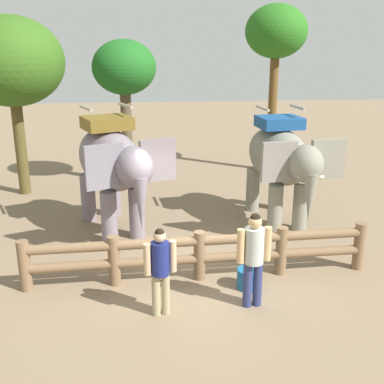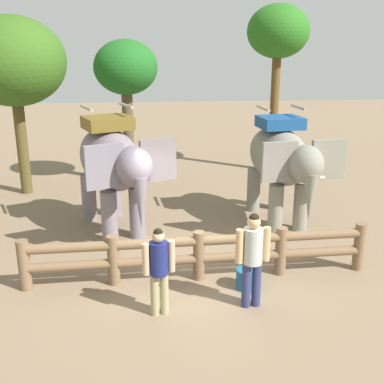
% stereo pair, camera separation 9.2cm
% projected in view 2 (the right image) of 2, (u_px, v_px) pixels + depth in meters
% --- Properties ---
extents(ground_plane, '(60.00, 60.00, 0.00)m').
position_uv_depth(ground_plane, '(199.00, 278.00, 9.98)').
color(ground_plane, '#826B51').
extents(log_fence, '(7.20, 0.49, 1.05)m').
position_uv_depth(log_fence, '(199.00, 252.00, 9.78)').
color(log_fence, brown).
rests_on(log_fence, ground).
extents(elephant_near_left, '(2.80, 3.84, 3.23)m').
position_uv_depth(elephant_near_left, '(113.00, 163.00, 11.91)').
color(elephant_near_left, slate).
rests_on(elephant_near_left, ground).
extents(elephant_center, '(2.07, 3.68, 3.12)m').
position_uv_depth(elephant_center, '(282.00, 160.00, 12.50)').
color(elephant_center, gray).
rests_on(elephant_center, ground).
extents(tourist_woman_in_black, '(0.65, 0.39, 1.84)m').
position_uv_depth(tourist_woman_in_black, '(253.00, 254.00, 8.63)').
color(tourist_woman_in_black, navy).
rests_on(tourist_woman_in_black, ground).
extents(tourist_man_in_blue, '(0.58, 0.38, 1.67)m').
position_uv_depth(tourist_man_in_blue, '(159.00, 266.00, 8.39)').
color(tourist_man_in_blue, '#9B9169').
rests_on(tourist_man_in_blue, ground).
extents(tree_far_left, '(3.16, 3.16, 5.49)m').
position_uv_depth(tree_far_left, '(13.00, 63.00, 14.34)').
color(tree_far_left, brown).
rests_on(tree_far_left, ground).
extents(tree_back_center, '(2.20, 2.20, 5.99)m').
position_uv_depth(tree_back_center, '(278.00, 35.00, 16.78)').
color(tree_back_center, brown).
rests_on(tree_back_center, ground).
extents(tree_far_right, '(2.08, 2.08, 4.80)m').
position_uv_depth(tree_far_right, '(126.00, 71.00, 15.50)').
color(tree_far_right, brown).
rests_on(tree_far_right, ground).
extents(feed_bucket, '(0.45, 0.45, 0.41)m').
position_uv_depth(feed_bucket, '(247.00, 279.00, 9.53)').
color(feed_bucket, '#19598C').
rests_on(feed_bucket, ground).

